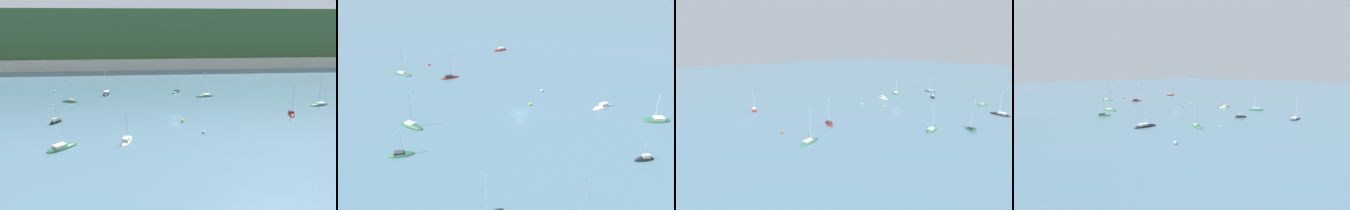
% 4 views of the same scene
% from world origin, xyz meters
% --- Properties ---
extents(ground_plane, '(600.00, 600.00, 0.00)m').
position_xyz_m(ground_plane, '(0.00, 0.00, 0.00)').
color(ground_plane, slate).
extents(sailboat_0, '(4.66, 5.91, 7.13)m').
position_xyz_m(sailboat_0, '(4.41, 33.21, 0.09)').
color(sailboat_0, '#2D6647').
rests_on(sailboat_0, ground_plane).
extents(sailboat_2, '(3.43, 7.12, 7.33)m').
position_xyz_m(sailboat_2, '(-13.49, -19.25, 0.13)').
color(sailboat_2, silver).
rests_on(sailboat_2, ground_plane).
extents(sailboat_3, '(3.66, 6.65, 9.51)m').
position_xyz_m(sailboat_3, '(35.02, -1.25, 0.15)').
color(sailboat_3, maroon).
rests_on(sailboat_3, ground_plane).
extents(sailboat_4, '(7.25, 7.39, 8.30)m').
position_xyz_m(sailboat_4, '(-27.55, -22.23, 0.09)').
color(sailboat_4, '#2D6647').
rests_on(sailboat_4, ground_plane).
extents(sailboat_5, '(3.35, 6.40, 8.90)m').
position_xyz_m(sailboat_5, '(46.96, -36.28, 0.13)').
color(sailboat_5, maroon).
rests_on(sailboat_5, ground_plane).
extents(sailboat_6, '(3.53, 4.42, 5.77)m').
position_xyz_m(sailboat_6, '(-33.31, -3.13, 0.11)').
color(sailboat_6, black).
rests_on(sailboat_6, ground_plane).
extents(sailboat_8, '(7.94, 4.45, 10.63)m').
position_xyz_m(sailboat_8, '(49.44, 8.69, 0.09)').
color(sailboat_8, '#2D6647').
rests_on(sailboat_8, ground_plane).
extents(sailboat_9, '(7.71, 4.05, 10.15)m').
position_xyz_m(sailboat_9, '(14.18, 25.19, 0.07)').
color(sailboat_9, '#2D6647').
rests_on(sailboat_9, ground_plane).
extents(mooring_buoy_0, '(0.74, 0.74, 0.74)m').
position_xyz_m(mooring_buoy_0, '(5.52, -15.17, 0.37)').
color(mooring_buoy_0, white).
rests_on(mooring_buoy_0, ground_plane).
extents(mooring_buoy_1, '(0.89, 0.89, 0.89)m').
position_xyz_m(mooring_buoy_1, '(51.65, -3.37, 0.44)').
color(mooring_buoy_1, orange).
rests_on(mooring_buoy_1, ground_plane).
extents(mooring_buoy_4, '(0.75, 0.75, 0.75)m').
position_xyz_m(mooring_buoy_4, '(1.51, -5.39, 0.37)').
color(mooring_buoy_4, yellow).
rests_on(mooring_buoy_4, ground_plane).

